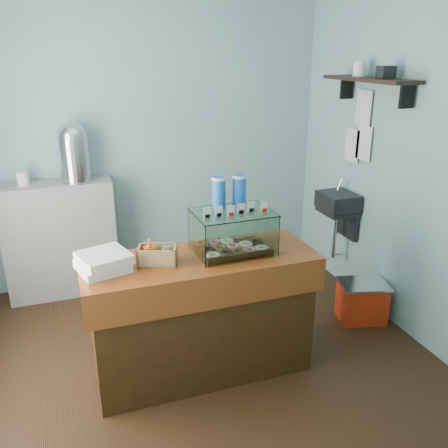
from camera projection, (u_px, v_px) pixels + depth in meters
name	position (u px, v px, depth m)	size (l,w,h in m)	color
ground	(193.00, 349.00, 3.75)	(3.50, 3.50, 0.00)	black
room_shell	(191.00, 132.00, 3.17)	(3.54, 3.04, 2.82)	#74A1A9
counter	(201.00, 314.00, 3.36)	(1.60, 0.60, 0.90)	#3D200B
back_shelf	(61.00, 240.00, 4.44)	(1.00, 0.32, 1.10)	#939396
display_case	(231.00, 227.00, 3.28)	(0.54, 0.40, 0.51)	black
condiment_crate	(156.00, 255.00, 3.10)	(0.29, 0.23, 0.17)	tan
pastry_boxes	(103.00, 262.00, 3.01)	(0.37, 0.37, 0.12)	white
coffee_urn	(74.00, 151.00, 4.22)	(0.29, 0.29, 0.53)	silver
red_cooler	(362.00, 301.00, 4.11)	(0.46, 0.39, 0.35)	red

